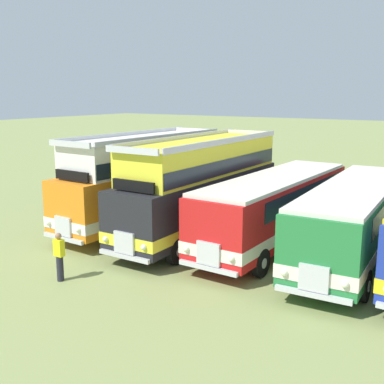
# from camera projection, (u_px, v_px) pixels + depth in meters

# --- Properties ---
(bus_first_in_row) EXTENTS (2.93, 10.14, 4.52)m
(bus_first_in_row) POSITION_uv_depth(u_px,v_px,m) (145.00, 178.00, 23.34)
(bus_first_in_row) COLOR orange
(bus_first_in_row) RESTS_ON ground
(bus_second_in_row) EXTENTS (2.63, 10.67, 4.52)m
(bus_second_in_row) POSITION_uv_depth(u_px,v_px,m) (202.00, 185.00, 21.56)
(bus_second_in_row) COLOR black
(bus_second_in_row) RESTS_ON ground
(bus_third_in_row) EXTENTS (2.82, 10.79, 2.99)m
(bus_third_in_row) POSITION_uv_depth(u_px,v_px,m) (276.00, 205.00, 20.41)
(bus_third_in_row) COLOR red
(bus_third_in_row) RESTS_ON ground
(bus_fourth_in_row) EXTENTS (3.06, 11.04, 2.99)m
(bus_fourth_in_row) POSITION_uv_depth(u_px,v_px,m) (355.00, 216.00, 18.56)
(bus_fourth_in_row) COLOR #237538
(bus_fourth_in_row) RESTS_ON ground
(marshal_person) EXTENTS (0.36, 0.24, 1.73)m
(marshal_person) POSITION_uv_depth(u_px,v_px,m) (59.00, 256.00, 16.57)
(marshal_person) COLOR #23232D
(marshal_person) RESTS_ON ground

